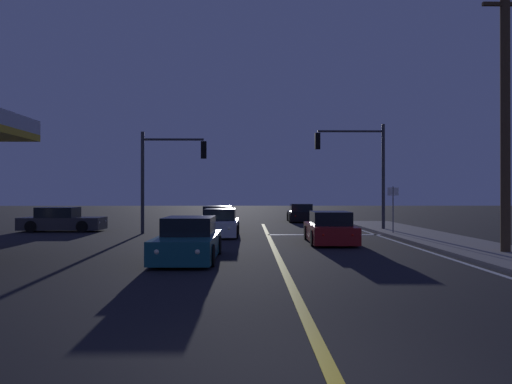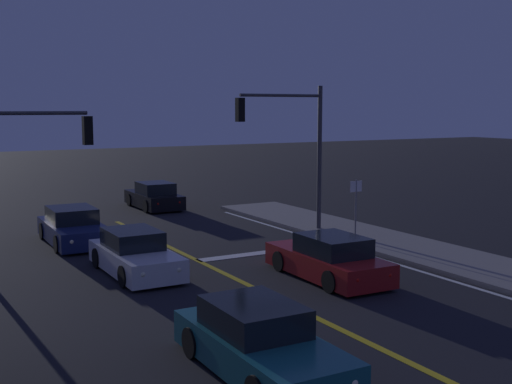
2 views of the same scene
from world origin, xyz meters
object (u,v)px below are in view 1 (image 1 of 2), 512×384
at_px(car_following_oncoming_black, 301,214).
at_px(street_sign_corner, 393,203).
at_px(utility_pole_right, 505,103).
at_px(car_side_waiting_navy, 218,218).
at_px(car_parked_curb_charcoal, 62,221).
at_px(traffic_signal_far_left, 166,166).
at_px(car_distant_tail_red, 330,229).
at_px(traffic_signal_near_right, 359,160).
at_px(car_mid_block_white, 220,224).
at_px(car_lead_oncoming_teal, 189,241).

relative_size(car_following_oncoming_black, street_sign_corner, 1.73).
bearing_deg(utility_pole_right, car_side_waiting_navy, 128.08).
xyz_separation_m(car_parked_curb_charcoal, utility_pole_right, (18.98, -10.93, 4.52)).
bearing_deg(traffic_signal_far_left, car_following_oncoming_black, 52.75).
bearing_deg(car_distant_tail_red, traffic_signal_near_right, 68.19).
bearing_deg(car_mid_block_white, utility_pole_right, 142.02).
height_order(car_side_waiting_navy, street_sign_corner, street_sign_corner).
bearing_deg(utility_pole_right, car_distant_tail_red, 139.64).
height_order(traffic_signal_far_left, utility_pole_right, utility_pole_right).
bearing_deg(street_sign_corner, traffic_signal_near_right, 110.67).
relative_size(car_lead_oncoming_teal, traffic_signal_near_right, 0.76).
height_order(car_parked_curb_charcoal, car_mid_block_white, same).
bearing_deg(car_parked_curb_charcoal, street_sign_corner, 80.37).
xyz_separation_m(traffic_signal_near_right, street_sign_corner, (1.06, -2.80, -2.33)).
bearing_deg(car_parked_curb_charcoal, car_mid_block_white, 71.18).
bearing_deg(car_distant_tail_red, car_lead_oncoming_teal, -134.94).
height_order(car_parked_curb_charcoal, traffic_signal_far_left, traffic_signal_far_left).
distance_m(car_side_waiting_navy, car_mid_block_white, 5.57).
bearing_deg(traffic_signal_far_left, car_parked_curb_charcoal, 164.97).
bearing_deg(car_mid_block_white, car_lead_oncoming_teal, 86.86).
xyz_separation_m(car_parked_curb_charcoal, street_sign_corner, (17.58, -3.03, 1.06)).
distance_m(car_parked_curb_charcoal, car_following_oncoming_black, 16.96).
bearing_deg(traffic_signal_far_left, traffic_signal_near_right, 7.64).
bearing_deg(utility_pole_right, car_following_oncoming_black, 103.18).
height_order(traffic_signal_near_right, street_sign_corner, traffic_signal_near_right).
height_order(car_mid_block_white, street_sign_corner, street_sign_corner).
bearing_deg(car_following_oncoming_black, car_parked_curb_charcoal, -146.58).
bearing_deg(street_sign_corner, car_following_oncoming_black, 105.16).
height_order(car_distant_tail_red, traffic_signal_near_right, traffic_signal_near_right).
xyz_separation_m(car_parked_curb_charcoal, car_distant_tail_red, (13.83, -6.55, 0.00)).
height_order(traffic_signal_near_right, traffic_signal_far_left, traffic_signal_near_right).
height_order(car_lead_oncoming_teal, traffic_signal_near_right, traffic_signal_near_right).
height_order(traffic_signal_near_right, utility_pole_right, utility_pole_right).
distance_m(car_lead_oncoming_teal, traffic_signal_near_right, 14.36).
height_order(car_parked_curb_charcoal, traffic_signal_near_right, traffic_signal_near_right).
bearing_deg(traffic_signal_near_right, car_lead_oncoming_teal, 54.87).
bearing_deg(street_sign_corner, car_side_waiting_navy, 148.86).
bearing_deg(traffic_signal_far_left, car_mid_block_white, -26.66).
height_order(car_side_waiting_navy, car_mid_block_white, same).
height_order(car_following_oncoming_black, car_lead_oncoming_teal, same).
relative_size(car_side_waiting_navy, car_distant_tail_red, 1.01).
xyz_separation_m(car_mid_block_white, utility_pole_right, (10.00, -7.84, 4.52)).
relative_size(traffic_signal_near_right, street_sign_corner, 2.44).
bearing_deg(car_side_waiting_navy, car_parked_curb_charcoal, 17.62).
relative_size(car_side_waiting_navy, car_following_oncoming_black, 1.08).
xyz_separation_m(car_parked_curb_charcoal, car_lead_oncoming_teal, (8.50, -11.65, -0.00)).
xyz_separation_m(car_side_waiting_navy, traffic_signal_near_right, (8.03, -2.69, 3.39)).
bearing_deg(traffic_signal_near_right, car_distant_tail_red, 66.85).
distance_m(car_parked_curb_charcoal, car_mid_block_white, 9.50).
bearing_deg(car_parked_curb_charcoal, traffic_signal_near_right, 89.35).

